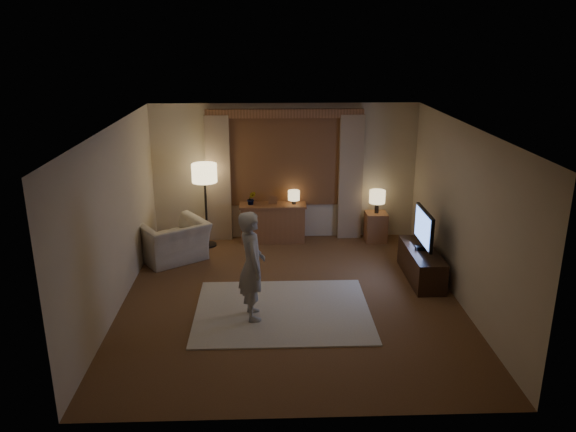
{
  "coord_description": "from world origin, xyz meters",
  "views": [
    {
      "loc": [
        -0.33,
        -7.64,
        3.82
      ],
      "look_at": [
        -0.02,
        0.6,
        1.12
      ],
      "focal_mm": 35.0,
      "sensor_mm": 36.0,
      "label": 1
    }
  ],
  "objects_px": {
    "sideboard": "(273,224)",
    "person": "(252,265)",
    "armchair": "(173,241)",
    "side_table": "(376,227)",
    "tv_stand": "(421,264)"
  },
  "relations": [
    {
      "from": "armchair",
      "to": "side_table",
      "type": "height_order",
      "value": "armchair"
    },
    {
      "from": "sideboard",
      "to": "tv_stand",
      "type": "xyz_separation_m",
      "value": [
        2.39,
        -1.83,
        -0.1
      ]
    },
    {
      "from": "armchair",
      "to": "person",
      "type": "distance_m",
      "value": 2.64
    },
    {
      "from": "tv_stand",
      "to": "person",
      "type": "xyz_separation_m",
      "value": [
        -2.71,
        -1.23,
        0.54
      ]
    },
    {
      "from": "tv_stand",
      "to": "sideboard",
      "type": "bearing_deg",
      "value": 142.55
    },
    {
      "from": "sideboard",
      "to": "armchair",
      "type": "distance_m",
      "value": 1.97
    },
    {
      "from": "sideboard",
      "to": "armchair",
      "type": "bearing_deg",
      "value": -153.32
    },
    {
      "from": "sideboard",
      "to": "person",
      "type": "bearing_deg",
      "value": -95.97
    },
    {
      "from": "tv_stand",
      "to": "side_table",
      "type": "bearing_deg",
      "value": 103.02
    },
    {
      "from": "side_table",
      "to": "tv_stand",
      "type": "height_order",
      "value": "side_table"
    },
    {
      "from": "sideboard",
      "to": "side_table",
      "type": "distance_m",
      "value": 1.98
    },
    {
      "from": "side_table",
      "to": "tv_stand",
      "type": "bearing_deg",
      "value": -76.98
    },
    {
      "from": "person",
      "to": "sideboard",
      "type": "bearing_deg",
      "value": -16.16
    },
    {
      "from": "armchair",
      "to": "tv_stand",
      "type": "bearing_deg",
      "value": 132.57
    },
    {
      "from": "sideboard",
      "to": "person",
      "type": "relative_size",
      "value": 0.77
    }
  ]
}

